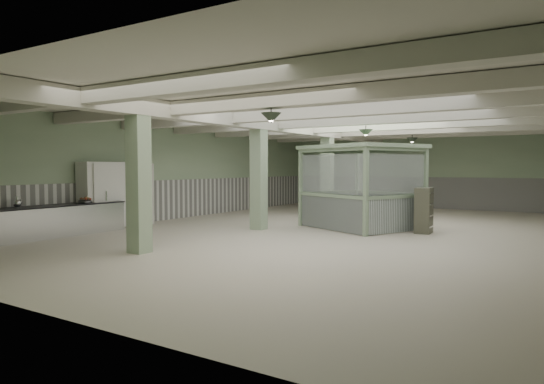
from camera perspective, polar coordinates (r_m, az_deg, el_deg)
The scene contains 28 objects.
floor at distance 15.25m, azimuth 8.41°, elevation -4.59°, with size 20.00×20.00×0.00m, color beige.
ceiling at distance 15.20m, azimuth 8.52°, elevation 8.99°, with size 14.00×20.00×0.02m, color silver.
wall_back at distance 24.60m, azimuth 17.91°, elevation 2.37°, with size 14.00×0.02×3.60m, color #A0B793.
wall_front at distance 7.20m, azimuth -25.58°, elevation 1.07°, with size 14.00×0.02×3.60m, color #A0B793.
wall_left at distance 19.05m, azimuth -11.20°, elevation 2.32°, with size 0.02×20.00×3.60m, color #A0B793.
wainscot_left at distance 19.07m, azimuth -11.11°, elevation -0.83°, with size 0.05×19.90×1.50m, color white.
wainscot_back at distance 24.61m, azimuth 17.85°, elevation -0.07°, with size 13.90×0.05×1.50m, color white.
girder at distance 16.35m, azimuth 0.39°, elevation 7.82°, with size 0.45×19.90×0.40m, color beige.
beam_a at distance 8.90m, azimuth -11.77°, elevation 12.07°, with size 13.90×0.35×0.32m, color beige.
beam_b at distance 10.83m, azimuth -2.38°, elevation 10.50°, with size 13.90×0.35×0.32m, color beige.
beam_c at distance 12.95m, azimuth 4.00°, elevation 9.26°, with size 13.90×0.35×0.32m, color beige.
beam_d at distance 15.18m, azimuth 8.51°, elevation 8.31°, with size 13.90×0.35×0.32m, color beige.
beam_e at distance 17.49m, azimuth 11.84°, elevation 7.57°, with size 13.90×0.35×0.32m, color beige.
beam_f at distance 19.85m, azimuth 14.38°, elevation 6.99°, with size 13.90×0.35×0.32m, color beige.
beam_g at distance 22.23m, azimuth 16.37°, elevation 6.53°, with size 13.90×0.35×0.32m, color beige.
column_a at distance 11.63m, azimuth -15.42°, elevation 1.88°, with size 0.42×0.42×3.60m, color #9AB491.
column_b at distance 15.45m, azimuth -1.57°, elevation 2.23°, with size 0.42×0.42×3.60m, color #9AB491.
column_c at distance 19.80m, azimuth 6.51°, elevation 2.38°, with size 0.42×0.42×3.60m, color #9AB491.
column_d at distance 23.47m, azimuth 10.76°, elevation 2.44°, with size 0.42×0.42×3.60m, color #9AB491.
pendant_front at distance 10.51m, azimuth -0.11°, elevation 8.70°, with size 0.44×0.44×0.22m, color #2A3528.
pendant_mid at distance 15.42m, azimuth 10.97°, elevation 6.83°, with size 0.44×0.44×0.22m, color #2A3528.
pendant_back at distance 20.16m, azimuth 16.16°, elevation 5.85°, with size 0.44×0.44×0.22m, color #2A3528.
prep_counter at distance 15.01m, azimuth -25.45°, elevation -3.20°, with size 0.89×5.13×0.91m.
pitcher_near at distance 14.74m, azimuth -27.78°, elevation -1.06°, with size 0.20×0.24×0.30m, color silver, non-canonical shape.
veg_colander at distance 15.66m, azimuth -21.14°, elevation -0.90°, with size 0.42×0.42×0.19m, color #3A3A3E, non-canonical shape.
walkin_cooler at distance 16.52m, azimuth -18.20°, elevation -0.44°, with size 1.05×2.31×2.12m.
guard_booth at distance 16.08m, azimuth 10.43°, elevation 2.26°, with size 4.22×3.96×2.70m.
filing_cabinet at distance 15.30m, azimuth 17.43°, elevation -2.09°, with size 0.44×0.63×1.37m, color #545547.
Camera 1 is at (6.09, -13.84, 2.01)m, focal length 32.00 mm.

